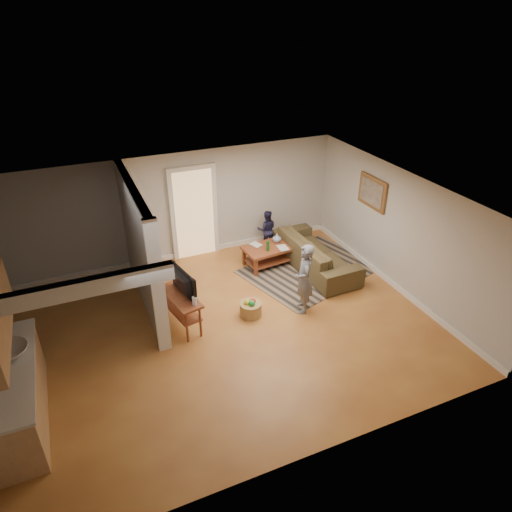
# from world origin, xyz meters

# --- Properties ---
(ground) EXTENTS (7.50, 7.50, 0.00)m
(ground) POSITION_xyz_m (0.00, 0.00, 0.00)
(ground) COLOR #954F26
(ground) RESTS_ON ground
(room_shell) EXTENTS (7.54, 6.02, 2.52)m
(room_shell) POSITION_xyz_m (-1.07, 0.43, 1.46)
(room_shell) COLOR #ADAAA5
(room_shell) RESTS_ON ground
(area_rug) EXTENTS (3.28, 2.77, 0.01)m
(area_rug) POSITION_xyz_m (2.45, 1.24, 0.01)
(area_rug) COLOR black
(area_rug) RESTS_ON ground
(sofa) EXTENTS (1.02, 2.48, 0.72)m
(sofa) POSITION_xyz_m (2.60, 1.31, 0.00)
(sofa) COLOR #453922
(sofa) RESTS_ON ground
(coffee_table) EXTENTS (1.26, 0.81, 0.71)m
(coffee_table) POSITION_xyz_m (1.72, 1.82, 0.36)
(coffee_table) COLOR brown
(coffee_table) RESTS_ON ground
(tv_console) EXTENTS (0.62, 1.14, 0.93)m
(tv_console) POSITION_xyz_m (-0.74, 0.40, 0.62)
(tv_console) COLOR brown
(tv_console) RESTS_ON ground
(speaker_left) EXTENTS (0.12, 0.12, 1.12)m
(speaker_left) POSITION_xyz_m (-1.00, 1.20, 0.56)
(speaker_left) COLOR black
(speaker_left) RESTS_ON ground
(speaker_right) EXTENTS (0.13, 0.13, 0.98)m
(speaker_right) POSITION_xyz_m (-1.00, 1.93, 0.49)
(speaker_right) COLOR black
(speaker_right) RESTS_ON ground
(toy_basket) EXTENTS (0.42, 0.42, 0.38)m
(toy_basket) POSITION_xyz_m (0.55, 0.20, 0.16)
(toy_basket) COLOR olive
(toy_basket) RESTS_ON ground
(child) EXTENTS (0.50, 0.60, 1.43)m
(child) POSITION_xyz_m (1.55, -0.04, 0.00)
(child) COLOR slate
(child) RESTS_ON ground
(toddler) EXTENTS (0.57, 0.50, 0.97)m
(toddler) POSITION_xyz_m (1.98, 2.59, 0.00)
(toddler) COLOR #1C1C3A
(toddler) RESTS_ON ground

